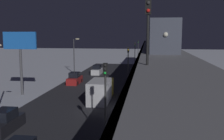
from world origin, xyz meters
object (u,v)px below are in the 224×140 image
Objects in this scene: sedan_red at (75,79)px; traffic_light_far at (135,51)px; sedan_black at (5,122)px; subway_train at (156,34)px; sedan_white at (97,70)px; rail_signal at (148,21)px; traffic_light_mid at (128,60)px; box_truck at (101,90)px; commercial_billboard at (20,47)px; traffic_light_distant at (138,46)px; traffic_light_near at (105,91)px.

sedan_red is 26.27m from traffic_light_far.
sedan_red and sedan_black have the same top height.
sedan_white is (12.33, -2.44, -7.68)m from subway_train.
traffic_light_mid is at bearing -83.36° from rail_signal.
box_truck reaches higher than sedan_black.
sedan_red is 12.12m from commercial_billboard.
traffic_light_distant is (3.20, -75.68, -5.23)m from rail_signal.
traffic_light_near is at bearing 172.52° from sedan_black.
traffic_light_far is 1.00× the size of traffic_light_distant.
sedan_red is (14.13, 8.67, -7.69)m from subway_train.
rail_signal is 31.20m from sedan_red.
traffic_light_far is 24.11m from traffic_light_distant.
traffic_light_near is 24.11m from traffic_light_mid.
rail_signal reaches higher than traffic_light_mid.
traffic_light_far is (3.20, -51.57, -5.23)m from rail_signal.
traffic_light_distant is (0.00, -72.32, 0.00)m from traffic_light_near.
sedan_red is 49.44m from traffic_light_distant.
commercial_billboard reaches higher than box_truck.
commercial_billboard is (14.43, 33.50, 2.63)m from traffic_light_far.
commercial_billboard is (11.73, -1.68, 5.48)m from box_truck.
rail_signal is 0.62× the size of traffic_light_mid.
commercial_billboard is (14.43, 9.39, 2.63)m from traffic_light_mid.
commercial_billboard is at bearing -69.21° from sedan_black.
sedan_black is at bearing 65.72° from subway_train.
traffic_light_far is at bearing -90.00° from traffic_light_near.
commercial_billboard reaches higher than traffic_light_mid.
subway_train is 13.87× the size of rail_signal.
box_truck is 1.16× the size of traffic_light_near.
box_truck is at bearing 171.85° from commercial_billboard.
traffic_light_far is at bearing -119.58° from sedan_white.
sedan_red is at bearing 79.13° from traffic_light_distant.
traffic_light_distant is at bearing -92.61° from box_truck.
subway_train is 14.73m from sedan_white.
traffic_light_near is at bearing 90.00° from traffic_light_far.
traffic_light_distant is 59.44m from commercial_billboard.
sedan_black is 48.02m from traffic_light_far.
subway_train is 26.30m from commercial_billboard.
subway_train is at bearing -98.44° from traffic_light_near.
commercial_billboard reaches higher than traffic_light_far.
sedan_black is 13.55m from box_truck.
sedan_black is at bearing 110.79° from commercial_billboard.
rail_signal is 28.14m from traffic_light_mid.
subway_train reaches higher than traffic_light_mid.
sedan_black is 9.98m from traffic_light_near.
rail_signal reaches higher than box_truck.
traffic_light_near is 20.78m from commercial_billboard.
traffic_light_mid is at bearing 90.00° from traffic_light_far.
sedan_white is at bearing -108.85° from commercial_billboard.
subway_train is 35.96m from rail_signal.
commercial_billboard is at bearing -45.57° from traffic_light_near.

